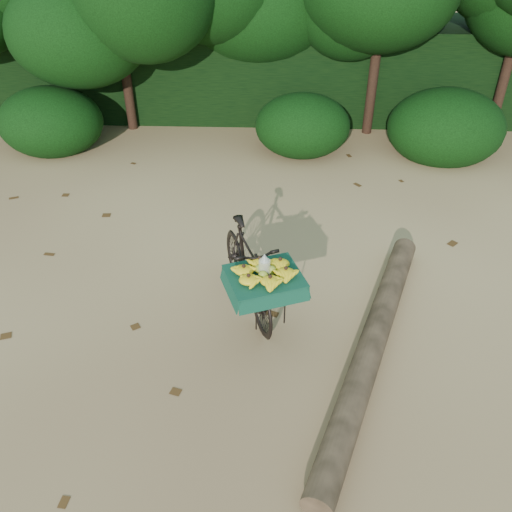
{
  "coord_description": "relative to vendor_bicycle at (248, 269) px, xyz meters",
  "views": [
    {
      "loc": [
        1.02,
        -4.82,
        4.2
      ],
      "look_at": [
        0.85,
        -0.2,
        0.88
      ],
      "focal_mm": 38.0,
      "sensor_mm": 36.0,
      "label": 1
    }
  ],
  "objects": [
    {
      "name": "fallen_log",
      "position": [
        1.33,
        -0.75,
        -0.39
      ],
      "size": [
        1.62,
        3.73,
        0.28
      ],
      "primitive_type": "cylinder",
      "rotation": [
        1.57,
        0.0,
        -0.36
      ],
      "color": "brown",
      "rests_on": "ground"
    },
    {
      "name": "ground",
      "position": [
        -0.75,
        -0.04,
        -0.53
      ],
      "size": [
        80.0,
        80.0,
        0.0
      ],
      "primitive_type": "plane",
      "color": "tan",
      "rests_on": "ground"
    },
    {
      "name": "hedge_backdrop",
      "position": [
        -0.75,
        6.26,
        0.37
      ],
      "size": [
        26.0,
        1.8,
        1.8
      ],
      "primitive_type": "cube",
      "color": "black",
      "rests_on": "ground"
    },
    {
      "name": "leaf_litter",
      "position": [
        -0.75,
        0.61,
        -0.52
      ],
      "size": [
        7.0,
        7.3,
        0.01
      ],
      "primitive_type": null,
      "color": "#4A2E13",
      "rests_on": "ground"
    },
    {
      "name": "bush_clumps",
      "position": [
        -0.25,
        4.26,
        -0.08
      ],
      "size": [
        8.8,
        1.7,
        0.9
      ],
      "primitive_type": null,
      "color": "black",
      "rests_on": "ground"
    },
    {
      "name": "vendor_bicycle",
      "position": [
        0.0,
        0.0,
        0.0
      ],
      "size": [
        1.18,
        1.86,
        1.03
      ],
      "rotation": [
        0.0,
        0.0,
        0.35
      ],
      "color": "black",
      "rests_on": "ground"
    },
    {
      "name": "tree_row",
      "position": [
        -1.4,
        5.46,
        1.47
      ],
      "size": [
        14.5,
        2.0,
        4.0
      ],
      "primitive_type": null,
      "color": "black",
      "rests_on": "ground"
    }
  ]
}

